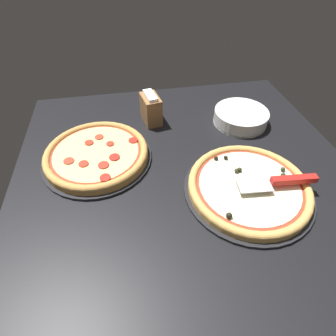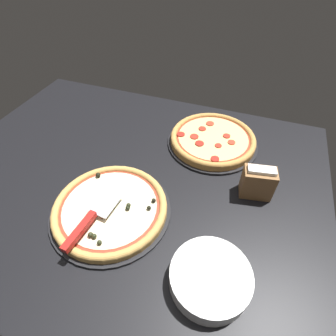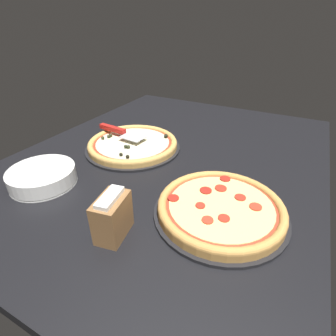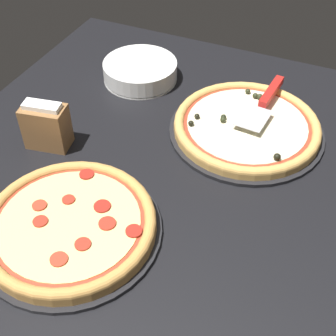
{
  "view_description": "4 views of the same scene",
  "coord_description": "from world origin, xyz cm",
  "px_view_note": "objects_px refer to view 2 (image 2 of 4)",
  "views": [
    {
      "loc": [
        -45.77,
        17.37,
        63.03
      ],
      "look_at": [
        14.58,
        6.24,
        3.0
      ],
      "focal_mm": 28.0,
      "sensor_mm": 36.0,
      "label": 1
    },
    {
      "loc": [
        38.01,
        -59.14,
        72.61
      ],
      "look_at": [
        14.58,
        6.24,
        3.0
      ],
      "focal_mm": 28.0,
      "sensor_mm": 36.0,
      "label": 2
    },
    {
      "loc": [
        84.91,
        43.45,
        50.08
      ],
      "look_at": [
        14.58,
        6.24,
        3.0
      ],
      "focal_mm": 28.0,
      "sensor_mm": 36.0,
      "label": 3
    },
    {
      "loc": [
        -16.92,
        77.63,
        77.51
      ],
      "look_at": [
        14.58,
        6.24,
        3.0
      ],
      "focal_mm": 50.0,
      "sensor_mm": 36.0,
      "label": 4
    }
  ],
  "objects_px": {
    "serving_spatula": "(87,224)",
    "pizza_front": "(110,208)",
    "plate_stack": "(210,278)",
    "pizza_back": "(213,139)",
    "napkin_holder": "(258,182)"
  },
  "relations": [
    {
      "from": "serving_spatula",
      "to": "pizza_front",
      "type": "bearing_deg",
      "value": 78.77
    },
    {
      "from": "plate_stack",
      "to": "serving_spatula",
      "type": "bearing_deg",
      "value": 177.14
    },
    {
      "from": "serving_spatula",
      "to": "plate_stack",
      "type": "distance_m",
      "value": 0.38
    },
    {
      "from": "pizza_front",
      "to": "pizza_back",
      "type": "bearing_deg",
      "value": 62.84
    },
    {
      "from": "pizza_back",
      "to": "napkin_holder",
      "type": "distance_m",
      "value": 0.3
    },
    {
      "from": "serving_spatula",
      "to": "plate_stack",
      "type": "bearing_deg",
      "value": -2.86
    },
    {
      "from": "plate_stack",
      "to": "pizza_front",
      "type": "bearing_deg",
      "value": 162.18
    },
    {
      "from": "pizza_front",
      "to": "serving_spatula",
      "type": "relative_size",
      "value": 1.55
    },
    {
      "from": "plate_stack",
      "to": "pizza_back",
      "type": "bearing_deg",
      "value": 102.11
    },
    {
      "from": "plate_stack",
      "to": "napkin_holder",
      "type": "distance_m",
      "value": 0.37
    },
    {
      "from": "pizza_back",
      "to": "plate_stack",
      "type": "distance_m",
      "value": 0.59
    },
    {
      "from": "pizza_back",
      "to": "napkin_holder",
      "type": "relative_size",
      "value": 2.88
    },
    {
      "from": "pizza_front",
      "to": "plate_stack",
      "type": "xyz_separation_m",
      "value": [
        0.36,
        -0.12,
        0.0
      ]
    },
    {
      "from": "pizza_front",
      "to": "napkin_holder",
      "type": "xyz_separation_m",
      "value": [
        0.44,
        0.24,
        0.04
      ]
    },
    {
      "from": "serving_spatula",
      "to": "napkin_holder",
      "type": "bearing_deg",
      "value": 36.54
    }
  ]
}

